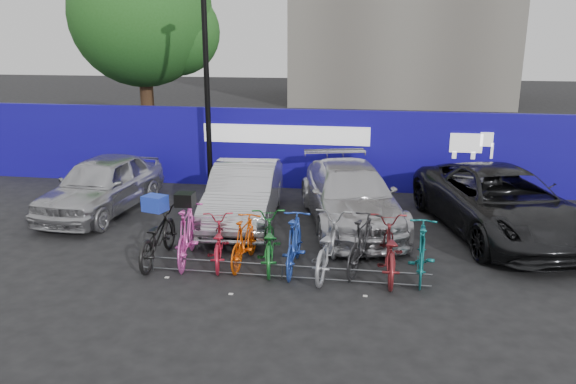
% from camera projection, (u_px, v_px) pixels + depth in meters
% --- Properties ---
extents(ground, '(100.00, 100.00, 0.00)m').
position_uv_depth(ground, '(287.00, 266.00, 11.34)').
color(ground, black).
rests_on(ground, ground).
extents(hoarding, '(22.00, 0.18, 2.40)m').
position_uv_depth(hoarding, '(319.00, 150.00, 16.71)').
color(hoarding, '#140A8E').
rests_on(hoarding, ground).
extents(tree, '(5.40, 5.20, 7.80)m').
position_uv_depth(tree, '(148.00, 19.00, 20.54)').
color(tree, '#382314').
rests_on(tree, ground).
extents(lamppost, '(0.25, 0.50, 6.11)m').
position_uv_depth(lamppost, '(207.00, 79.00, 16.06)').
color(lamppost, black).
rests_on(lamppost, ground).
extents(bike_rack, '(5.60, 0.03, 0.30)m').
position_uv_depth(bike_rack, '(282.00, 271.00, 10.72)').
color(bike_rack, '#595B60').
rests_on(bike_rack, ground).
extents(car_0, '(2.09, 4.50, 1.49)m').
position_uv_depth(car_0, '(102.00, 185.00, 14.61)').
color(car_0, '#AFB0B4').
rests_on(car_0, ground).
extents(car_1, '(1.89, 4.51, 1.45)m').
position_uv_depth(car_1, '(244.00, 194.00, 13.85)').
color(car_1, '#ABACB0').
rests_on(car_1, ground).
extents(car_2, '(3.20, 5.35, 1.45)m').
position_uv_depth(car_2, '(350.00, 196.00, 13.69)').
color(car_2, '#BBBABF').
rests_on(car_2, ground).
extents(car_3, '(3.97, 6.02, 1.54)m').
position_uv_depth(car_3, '(500.00, 202.00, 12.98)').
color(car_3, black).
rests_on(car_3, ground).
extents(bike_0, '(0.80, 2.09, 1.08)m').
position_uv_depth(bike_0, '(157.00, 236.00, 11.48)').
color(bike_0, black).
rests_on(bike_0, ground).
extents(bike_1, '(0.87, 2.06, 1.20)m').
position_uv_depth(bike_1, '(187.00, 234.00, 11.43)').
color(bike_1, '#E54BB4').
rests_on(bike_1, ground).
extents(bike_2, '(1.02, 1.87, 0.93)m').
position_uv_depth(bike_2, '(218.00, 241.00, 11.39)').
color(bike_2, '#B91A30').
rests_on(bike_2, ground).
extents(bike_3, '(0.61, 1.72, 1.02)m').
position_uv_depth(bike_3, '(245.00, 241.00, 11.30)').
color(bike_3, '#E64E09').
rests_on(bike_3, ground).
extents(bike_4, '(1.02, 2.05, 1.03)m').
position_uv_depth(bike_4, '(268.00, 242.00, 11.24)').
color(bike_4, '#196C26').
rests_on(bike_4, ground).
extents(bike_5, '(0.54, 1.89, 1.13)m').
position_uv_depth(bike_5, '(294.00, 243.00, 11.04)').
color(bike_5, '#2141A6').
rests_on(bike_5, ground).
extents(bike_6, '(0.96, 2.18, 1.11)m').
position_uv_depth(bike_6, '(328.00, 245.00, 10.93)').
color(bike_6, '#929399').
rests_on(bike_6, ground).
extents(bike_7, '(1.00, 1.95, 1.13)m').
position_uv_depth(bike_7, '(362.00, 243.00, 11.03)').
color(bike_7, black).
rests_on(bike_7, ground).
extents(bike_8, '(0.78, 2.07, 1.08)m').
position_uv_depth(bike_8, '(389.00, 249.00, 10.79)').
color(bike_8, maroon).
rests_on(bike_8, ground).
extents(bike_9, '(0.66, 1.87, 1.10)m').
position_uv_depth(bike_9, '(422.00, 251.00, 10.69)').
color(bike_9, '#12686B').
rests_on(bike_9, ground).
extents(cargo_crate, '(0.52, 0.45, 0.32)m').
position_uv_depth(cargo_crate, '(155.00, 203.00, 11.29)').
color(cargo_crate, '#1F39C2').
rests_on(cargo_crate, bike_0).
extents(cargo_topcase, '(0.37, 0.33, 0.27)m').
position_uv_depth(cargo_topcase, '(185.00, 199.00, 11.24)').
color(cargo_topcase, black).
rests_on(cargo_topcase, bike_1).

